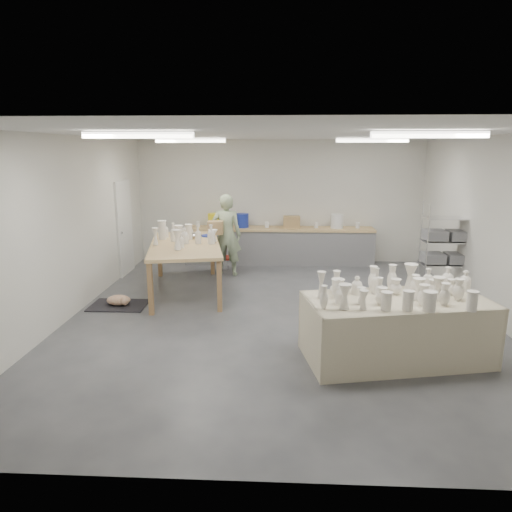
# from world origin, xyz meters

# --- Properties ---
(room) EXTENTS (8.00, 8.02, 3.00)m
(room) POSITION_xyz_m (-0.11, 0.08, 2.06)
(room) COLOR #424449
(room) RESTS_ON ground
(back_counter) EXTENTS (4.60, 0.60, 1.24)m
(back_counter) POSITION_xyz_m (-0.01, 3.68, 0.49)
(back_counter) COLOR tan
(back_counter) RESTS_ON ground
(wire_shelf) EXTENTS (0.88, 0.48, 1.80)m
(wire_shelf) POSITION_xyz_m (3.20, 1.40, 0.92)
(wire_shelf) COLOR silver
(wire_shelf) RESTS_ON ground
(drying_table) EXTENTS (2.56, 1.58, 1.21)m
(drying_table) POSITION_xyz_m (1.56, -1.54, 0.46)
(drying_table) COLOR olive
(drying_table) RESTS_ON ground
(work_table) EXTENTS (1.78, 2.82, 1.36)m
(work_table) POSITION_xyz_m (-1.82, 1.39, 0.98)
(work_table) COLOR tan
(work_table) RESTS_ON ground
(rug) EXTENTS (1.00, 0.70, 0.02)m
(rug) POSITION_xyz_m (-2.90, 0.37, 0.01)
(rug) COLOR black
(rug) RESTS_ON ground
(cat) EXTENTS (0.48, 0.38, 0.18)m
(cat) POSITION_xyz_m (-2.88, 0.36, 0.11)
(cat) COLOR white
(cat) RESTS_ON rug
(potter) EXTENTS (0.69, 0.47, 1.83)m
(potter) POSITION_xyz_m (-1.17, 2.57, 0.91)
(potter) COLOR #97A983
(potter) RESTS_ON ground
(red_stool) EXTENTS (0.49, 0.49, 0.35)m
(red_stool) POSITION_xyz_m (-1.17, 2.84, 0.31)
(red_stool) COLOR #B32719
(red_stool) RESTS_ON ground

